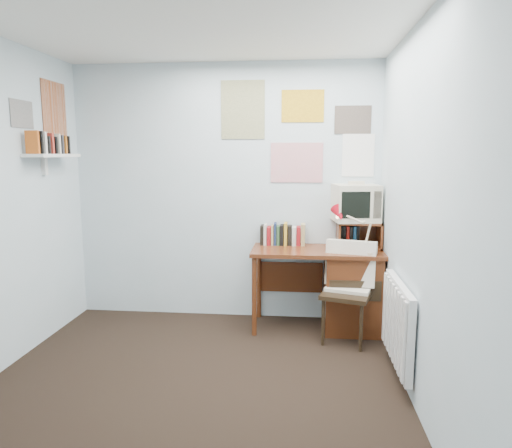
{
  "coord_description": "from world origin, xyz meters",
  "views": [
    {
      "loc": [
        0.74,
        -2.69,
        1.64
      ],
      "look_at": [
        0.38,
        1.04,
        1.06
      ],
      "focal_mm": 32.0,
      "sensor_mm": 36.0,
      "label": 1
    }
  ],
  "objects_px": {
    "tv_riser": "(359,235)",
    "crt_tv": "(356,201)",
    "desk_lamp": "(371,234)",
    "radiator": "(398,323)",
    "desk": "(345,287)",
    "wall_shelf": "(52,155)",
    "desk_chair": "(346,295)"
  },
  "relations": [
    {
      "from": "crt_tv",
      "to": "wall_shelf",
      "type": "bearing_deg",
      "value": -177.78
    },
    {
      "from": "desk_lamp",
      "to": "wall_shelf",
      "type": "xyz_separation_m",
      "value": [
        -2.76,
        -0.18,
        0.67
      ]
    },
    {
      "from": "radiator",
      "to": "wall_shelf",
      "type": "bearing_deg",
      "value": 169.11
    },
    {
      "from": "desk_lamp",
      "to": "tv_riser",
      "type": "xyz_separation_m",
      "value": [
        -0.07,
        0.31,
        -0.06
      ]
    },
    {
      "from": "desk_lamp",
      "to": "wall_shelf",
      "type": "distance_m",
      "value": 2.84
    },
    {
      "from": "wall_shelf",
      "to": "desk_chair",
      "type": "bearing_deg",
      "value": 1.68
    },
    {
      "from": "desk",
      "to": "desk_chair",
      "type": "xyz_separation_m",
      "value": [
        -0.02,
        -0.3,
        0.02
      ]
    },
    {
      "from": "desk",
      "to": "desk_lamp",
      "type": "xyz_separation_m",
      "value": [
        0.19,
        -0.2,
        0.54
      ]
    },
    {
      "from": "desk",
      "to": "wall_shelf",
      "type": "distance_m",
      "value": 2.87
    },
    {
      "from": "tv_riser",
      "to": "crt_tv",
      "type": "xyz_separation_m",
      "value": [
        -0.04,
        0.02,
        0.31
      ]
    },
    {
      "from": "desk_lamp",
      "to": "desk_chair",
      "type": "bearing_deg",
      "value": -139.71
    },
    {
      "from": "crt_tv",
      "to": "radiator",
      "type": "bearing_deg",
      "value": -87.67
    },
    {
      "from": "desk_lamp",
      "to": "radiator",
      "type": "xyz_separation_m",
      "value": [
        0.1,
        -0.73,
        -0.53
      ]
    },
    {
      "from": "desk",
      "to": "crt_tv",
      "type": "height_order",
      "value": "crt_tv"
    },
    {
      "from": "tv_riser",
      "to": "desk_chair",
      "type": "bearing_deg",
      "value": -108.64
    },
    {
      "from": "radiator",
      "to": "wall_shelf",
      "type": "xyz_separation_m",
      "value": [
        -2.86,
        0.55,
        1.2
      ]
    },
    {
      "from": "tv_riser",
      "to": "radiator",
      "type": "distance_m",
      "value": 1.15
    },
    {
      "from": "desk",
      "to": "desk_chair",
      "type": "height_order",
      "value": "desk_chair"
    },
    {
      "from": "desk_chair",
      "to": "crt_tv",
      "type": "bearing_deg",
      "value": 93.96
    },
    {
      "from": "desk_lamp",
      "to": "tv_riser",
      "type": "relative_size",
      "value": 0.93
    },
    {
      "from": "desk_lamp",
      "to": "crt_tv",
      "type": "height_order",
      "value": "crt_tv"
    },
    {
      "from": "tv_riser",
      "to": "crt_tv",
      "type": "relative_size",
      "value": 1.01
    },
    {
      "from": "tv_riser",
      "to": "crt_tv",
      "type": "distance_m",
      "value": 0.31
    },
    {
      "from": "tv_riser",
      "to": "desk",
      "type": "bearing_deg",
      "value": -137.04
    },
    {
      "from": "wall_shelf",
      "to": "desk",
      "type": "bearing_deg",
      "value": 8.4
    },
    {
      "from": "desk_lamp",
      "to": "wall_shelf",
      "type": "relative_size",
      "value": 0.6
    },
    {
      "from": "radiator",
      "to": "wall_shelf",
      "type": "relative_size",
      "value": 1.29
    },
    {
      "from": "desk_chair",
      "to": "wall_shelf",
      "type": "distance_m",
      "value": 2.82
    },
    {
      "from": "desk",
      "to": "crt_tv",
      "type": "bearing_deg",
      "value": 57.54
    },
    {
      "from": "desk",
      "to": "radiator",
      "type": "distance_m",
      "value": 0.97
    },
    {
      "from": "desk",
      "to": "wall_shelf",
      "type": "height_order",
      "value": "wall_shelf"
    },
    {
      "from": "crt_tv",
      "to": "desk_lamp",
      "type": "bearing_deg",
      "value": -81.39
    }
  ]
}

